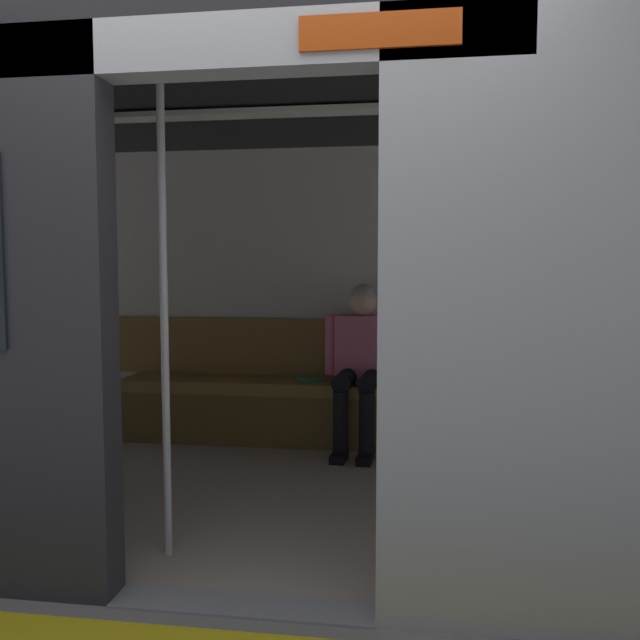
# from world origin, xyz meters

# --- Properties ---
(ground_plane) EXTENTS (60.00, 60.00, 0.00)m
(ground_plane) POSITION_xyz_m (0.00, 0.00, 0.00)
(ground_plane) COLOR gray
(train_car) EXTENTS (6.40, 2.93, 2.37)m
(train_car) POSITION_xyz_m (0.08, -1.30, 1.58)
(train_car) COLOR #ADAFB5
(train_car) RESTS_ON ground_plane
(bench_seat) EXTENTS (3.16, 0.44, 0.48)m
(bench_seat) POSITION_xyz_m (0.00, -2.41, 0.37)
(bench_seat) COLOR olive
(bench_seat) RESTS_ON ground_plane
(person_seated) EXTENTS (0.55, 0.69, 1.21)m
(person_seated) POSITION_xyz_m (-0.25, -2.36, 0.69)
(person_seated) COLOR pink
(person_seated) RESTS_ON ground_plane
(handbag) EXTENTS (0.26, 0.15, 0.17)m
(handbag) POSITION_xyz_m (-0.62, -2.47, 0.56)
(handbag) COLOR black
(handbag) RESTS_ON bench_seat
(book) EXTENTS (0.24, 0.27, 0.03)m
(book) POSITION_xyz_m (0.14, -2.46, 0.49)
(book) COLOR #33723F
(book) RESTS_ON bench_seat
(grab_pole_door) EXTENTS (0.04, 0.04, 2.23)m
(grab_pole_door) POSITION_xyz_m (0.47, -0.41, 1.11)
(grab_pole_door) COLOR silver
(grab_pole_door) RESTS_ON ground_plane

